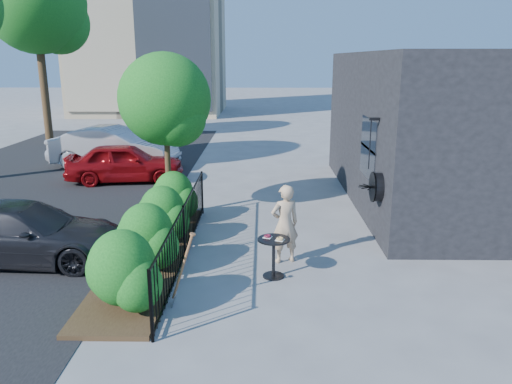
{
  "coord_description": "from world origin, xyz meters",
  "views": [
    {
      "loc": [
        0.03,
        -9.17,
        3.83
      ],
      "look_at": [
        -0.1,
        0.65,
        1.2
      ],
      "focal_mm": 35.0,
      "sensor_mm": 36.0,
      "label": 1
    }
  ],
  "objects_px": {
    "shovel": "(181,274)",
    "car_red": "(125,163)",
    "car_silver": "(114,148)",
    "cafe_table": "(274,251)",
    "car_darkgrey": "(23,233)",
    "woman": "(285,224)",
    "street_tree_far": "(37,10)",
    "patio_tree": "(167,105)"
  },
  "relations": [
    {
      "from": "patio_tree",
      "to": "cafe_table",
      "type": "height_order",
      "value": "patio_tree"
    },
    {
      "from": "cafe_table",
      "to": "woman",
      "type": "xyz_separation_m",
      "value": [
        0.23,
        0.71,
        0.27
      ]
    },
    {
      "from": "cafe_table",
      "to": "car_silver",
      "type": "distance_m",
      "value": 10.78
    },
    {
      "from": "street_tree_far",
      "to": "cafe_table",
      "type": "relative_size",
      "value": 10.6
    },
    {
      "from": "cafe_table",
      "to": "woman",
      "type": "bearing_deg",
      "value": 72.33
    },
    {
      "from": "car_darkgrey",
      "to": "car_silver",
      "type": "bearing_deg",
      "value": 6.15
    },
    {
      "from": "car_darkgrey",
      "to": "patio_tree",
      "type": "bearing_deg",
      "value": -37.86
    },
    {
      "from": "street_tree_far",
      "to": "car_red",
      "type": "distance_m",
      "value": 10.8
    },
    {
      "from": "car_red",
      "to": "woman",
      "type": "bearing_deg",
      "value": -150.54
    },
    {
      "from": "street_tree_far",
      "to": "car_red",
      "type": "bearing_deg",
      "value": -53.68
    },
    {
      "from": "car_darkgrey",
      "to": "woman",
      "type": "bearing_deg",
      "value": -88.25
    },
    {
      "from": "patio_tree",
      "to": "woman",
      "type": "distance_m",
      "value": 4.41
    },
    {
      "from": "car_red",
      "to": "car_silver",
      "type": "bearing_deg",
      "value": 17.23
    },
    {
      "from": "patio_tree",
      "to": "car_darkgrey",
      "type": "distance_m",
      "value": 4.33
    },
    {
      "from": "cafe_table",
      "to": "car_red",
      "type": "bearing_deg",
      "value": 122.56
    },
    {
      "from": "car_red",
      "to": "patio_tree",
      "type": "bearing_deg",
      "value": -156.73
    },
    {
      "from": "street_tree_far",
      "to": "cafe_table",
      "type": "bearing_deg",
      "value": -55.47
    },
    {
      "from": "shovel",
      "to": "car_red",
      "type": "xyz_separation_m",
      "value": [
        -3.11,
        8.31,
        0.07
      ]
    },
    {
      "from": "car_red",
      "to": "car_darkgrey",
      "type": "xyz_separation_m",
      "value": [
        -0.24,
        -6.5,
        -0.04
      ]
    },
    {
      "from": "car_silver",
      "to": "car_darkgrey",
      "type": "distance_m",
      "value": 8.6
    },
    {
      "from": "street_tree_far",
      "to": "car_silver",
      "type": "relative_size",
      "value": 1.83
    },
    {
      "from": "street_tree_far",
      "to": "patio_tree",
      "type": "bearing_deg",
      "value": -55.49
    },
    {
      "from": "woman",
      "to": "car_red",
      "type": "relative_size",
      "value": 0.42
    },
    {
      "from": "cafe_table",
      "to": "car_darkgrey",
      "type": "bearing_deg",
      "value": 171.88
    },
    {
      "from": "car_silver",
      "to": "shovel",
      "type": "bearing_deg",
      "value": -149.86
    },
    {
      "from": "car_silver",
      "to": "street_tree_far",
      "type": "bearing_deg",
      "value": 48.89
    },
    {
      "from": "shovel",
      "to": "car_darkgrey",
      "type": "height_order",
      "value": "shovel"
    },
    {
      "from": "shovel",
      "to": "car_silver",
      "type": "bearing_deg",
      "value": 111.3
    },
    {
      "from": "patio_tree",
      "to": "street_tree_far",
      "type": "bearing_deg",
      "value": 124.51
    },
    {
      "from": "car_red",
      "to": "car_silver",
      "type": "height_order",
      "value": "car_silver"
    },
    {
      "from": "street_tree_far",
      "to": "car_red",
      "type": "xyz_separation_m",
      "value": [
        5.58,
        -7.58,
        -5.3
      ]
    },
    {
      "from": "street_tree_far",
      "to": "car_red",
      "type": "height_order",
      "value": "street_tree_far"
    },
    {
      "from": "shovel",
      "to": "car_darkgrey",
      "type": "distance_m",
      "value": 3.81
    },
    {
      "from": "car_silver",
      "to": "car_darkgrey",
      "type": "height_order",
      "value": "car_silver"
    },
    {
      "from": "woman",
      "to": "car_red",
      "type": "xyz_separation_m",
      "value": [
        -4.82,
        6.48,
        -0.15
      ]
    },
    {
      "from": "woman",
      "to": "car_silver",
      "type": "height_order",
      "value": "woman"
    },
    {
      "from": "shovel",
      "to": "car_red",
      "type": "bearing_deg",
      "value": 110.51
    },
    {
      "from": "patio_tree",
      "to": "car_red",
      "type": "relative_size",
      "value": 1.08
    },
    {
      "from": "woman",
      "to": "shovel",
      "type": "height_order",
      "value": "woman"
    },
    {
      "from": "cafe_table",
      "to": "car_red",
      "type": "relative_size",
      "value": 0.21
    },
    {
      "from": "woman",
      "to": "cafe_table",
      "type": "bearing_deg",
      "value": 52.71
    },
    {
      "from": "shovel",
      "to": "woman",
      "type": "bearing_deg",
      "value": 46.9
    }
  ]
}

